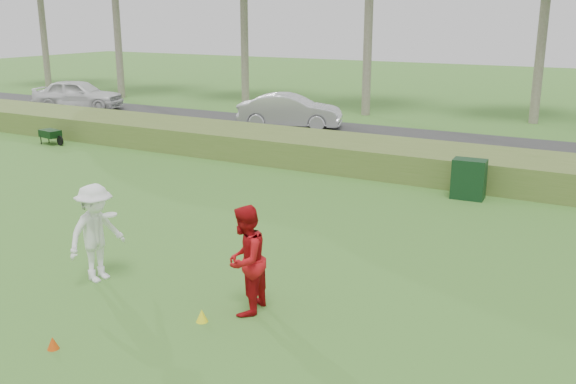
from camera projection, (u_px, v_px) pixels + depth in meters
The scene contains 11 objects.
ground at pixel (174, 320), 10.94m from camera, with size 120.00×120.00×0.00m, color #377226.
reed_strip at pixel (407, 160), 20.92m from camera, with size 80.00×3.00×0.90m, color #516C2B.
park_road at pixel (448, 146), 25.24m from camera, with size 80.00×6.00×0.06m, color #2D2D2D.
player_white at pixel (96, 233), 12.36m from camera, with size 0.97×1.33×1.94m.
player_red at pixel (245, 260), 10.99m from camera, with size 0.94×0.73×1.94m, color #B50F14.
cone_orange at pixel (53, 343), 9.98m from camera, with size 0.19×0.19×0.20m, color #DA460B.
cone_yellow at pixel (202, 316), 10.86m from camera, with size 0.21×0.21×0.23m, color #FFF71A.
utility_cabinet at pixel (469, 179), 18.00m from camera, with size 0.90×0.57×1.13m, color #103218.
wheelbarrow at pixel (51, 134), 25.55m from camera, with size 1.21×0.68×0.58m.
car_left at pixel (78, 94), 34.41m from camera, with size 1.90×4.72×1.61m, color white.
car_mid at pixel (290, 111), 28.82m from camera, with size 1.61×4.62×1.52m, color silver.
Camera 1 is at (6.54, -7.75, 5.05)m, focal length 40.00 mm.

